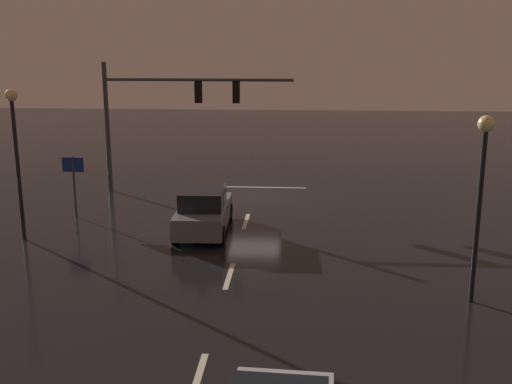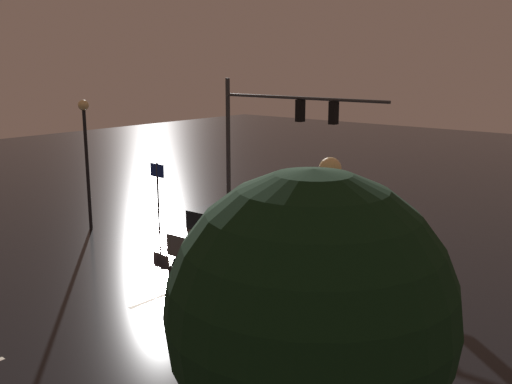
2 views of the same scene
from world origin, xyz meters
name	(u,v)px [view 1 (image 1 of 2)]	position (x,y,z in m)	size (l,w,h in m)	color
ground_plane	(253,198)	(0.00, 0.00, 0.00)	(80.00, 80.00, 0.00)	black
traffic_signal_assembly	(168,104)	(4.10, -0.95, 4.27)	(9.02, 0.47, 6.20)	#383A3D
lane_dash_far	(246,221)	(0.00, 4.00, 0.00)	(2.20, 0.16, 0.01)	beige
lane_dash_mid	(229,276)	(0.00, 10.00, 0.00)	(2.20, 0.16, 0.01)	beige
lane_dash_near	(198,379)	(0.00, 16.00, 0.00)	(2.20, 0.16, 0.01)	beige
stop_bar	(256,187)	(0.00, -2.14, 0.00)	(5.00, 0.16, 0.01)	beige
car_approaching	(204,211)	(1.49, 5.44, 0.80)	(2.00, 4.41, 1.70)	slate
street_lamp_left_kerb	(482,175)	(-6.93, 11.45, 3.62)	(0.44, 0.44, 5.19)	black
street_lamp_right_kerb	(15,137)	(7.94, 6.88, 3.79)	(0.44, 0.44, 5.48)	black
route_sign	(73,173)	(7.10, 3.82, 1.85)	(0.90, 0.11, 2.57)	#383A3D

